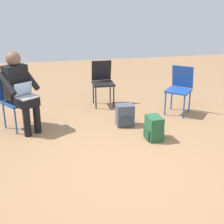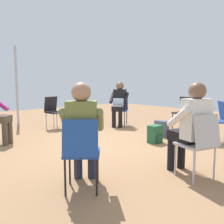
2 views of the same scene
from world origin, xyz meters
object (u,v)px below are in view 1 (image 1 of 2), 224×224
object	(u,v)px
chair_northwest	(15,98)
backpack_by_empty_chair	(154,129)
chair_northeast	(180,86)
person_with_laptop	(20,88)
chair_north	(103,80)
backpack_near_laptop_user	(125,116)

from	to	relation	value
chair_northwest	backpack_by_empty_chair	bearing A→B (deg)	120.56
backpack_by_empty_chair	chair_northeast	bearing A→B (deg)	50.22
chair_northeast	backpack_by_empty_chair	size ratio (longest dim) A/B	2.36
person_with_laptop	chair_north	bearing A→B (deg)	178.22
chair_northeast	backpack_by_empty_chair	world-z (taller)	chair_northeast
chair_northwest	person_with_laptop	distance (m)	0.26
chair_northeast	chair_north	bearing A→B (deg)	10.46
chair_northwest	chair_north	xyz separation A→B (m)	(1.56, 0.82, 0.00)
chair_northeast	person_with_laptop	world-z (taller)	person_with_laptop
chair_northwest	person_with_laptop	xyz separation A→B (m)	(0.10, -0.14, 0.20)
chair_north	chair_northeast	xyz separation A→B (m)	(1.27, -0.75, 0.00)
chair_north	chair_northeast	world-z (taller)	same
chair_north	backpack_near_laptop_user	world-z (taller)	chair_north
chair_northeast	chair_northwest	bearing A→B (deg)	42.60
person_with_laptop	backpack_by_empty_chair	world-z (taller)	person_with_laptop
chair_northwest	backpack_near_laptop_user	bearing A→B (deg)	134.61
backpack_near_laptop_user	backpack_by_empty_chair	distance (m)	0.66
chair_northeast	person_with_laptop	size ratio (longest dim) A/B	0.69
chair_north	person_with_laptop	world-z (taller)	person_with_laptop
chair_north	chair_northeast	distance (m)	1.47
person_with_laptop	backpack_near_laptop_user	xyz separation A→B (m)	(1.63, -0.18, -0.53)
chair_north	backpack_by_empty_chair	xyz separation A→B (m)	(0.45, -1.73, -0.34)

